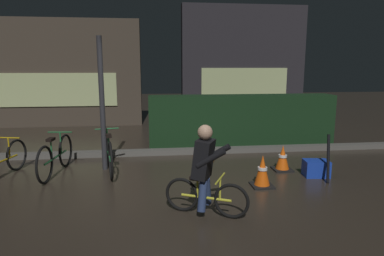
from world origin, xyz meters
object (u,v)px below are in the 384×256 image
(street_post, at_px, (102,105))
(parked_bike_leftmost, at_px, (1,161))
(traffic_cone_far, at_px, (283,158))
(parked_bike_left_mid, at_px, (56,156))
(cyclist, at_px, (205,170))
(traffic_cone_near, at_px, (262,171))
(parked_bike_center_left, at_px, (109,153))
(blue_crate, at_px, (316,168))
(closed_umbrella, at_px, (328,158))

(street_post, relative_size, parked_bike_leftmost, 1.71)
(traffic_cone_far, bearing_deg, street_post, 172.22)
(street_post, height_order, parked_bike_left_mid, street_post)
(parked_bike_leftmost, bearing_deg, parked_bike_left_mid, -71.42)
(traffic_cone_far, relative_size, cyclist, 0.40)
(parked_bike_leftmost, distance_m, parked_bike_left_mid, 0.94)
(parked_bike_leftmost, xyz_separation_m, traffic_cone_near, (4.55, -0.99, -0.06))
(parked_bike_center_left, bearing_deg, parked_bike_leftmost, 84.28)
(street_post, relative_size, cyclist, 2.05)
(parked_bike_center_left, distance_m, blue_crate, 3.90)
(parked_bike_leftmost, height_order, closed_umbrella, closed_umbrella)
(parked_bike_leftmost, bearing_deg, closed_umbrella, -85.06)
(parked_bike_center_left, bearing_deg, parked_bike_left_mid, 83.84)
(parked_bike_leftmost, bearing_deg, street_post, -67.06)
(parked_bike_left_mid, distance_m, cyclist, 3.22)
(closed_umbrella, bearing_deg, street_post, 95.62)
(cyclist, xyz_separation_m, closed_umbrella, (2.37, 1.09, -0.22))
(traffic_cone_far, distance_m, blue_crate, 0.65)
(traffic_cone_far, xyz_separation_m, blue_crate, (0.48, -0.43, -0.09))
(parked_bike_center_left, relative_size, closed_umbrella, 2.02)
(cyclist, bearing_deg, parked_bike_leftmost, 176.42)
(street_post, xyz_separation_m, parked_bike_left_mid, (-0.86, -0.22, -0.93))
(closed_umbrella, bearing_deg, blue_crate, 39.60)
(blue_crate, relative_size, closed_umbrella, 0.52)
(parked_bike_center_left, xyz_separation_m, traffic_cone_near, (2.66, -1.16, -0.10))
(street_post, height_order, cyclist, street_post)
(parked_bike_leftmost, height_order, traffic_cone_far, parked_bike_leftmost)
(parked_bike_leftmost, relative_size, closed_umbrella, 1.76)
(traffic_cone_near, bearing_deg, blue_crate, 19.02)
(parked_bike_leftmost, bearing_deg, parked_bike_center_left, -71.88)
(traffic_cone_near, xyz_separation_m, blue_crate, (1.16, 0.40, -0.11))
(parked_bike_center_left, xyz_separation_m, closed_umbrella, (3.91, -1.01, 0.04))
(parked_bike_leftmost, relative_size, traffic_cone_far, 3.02)
(street_post, distance_m, parked_bike_center_left, 0.93)
(traffic_cone_far, bearing_deg, traffic_cone_near, -129.57)
(traffic_cone_far, xyz_separation_m, cyclist, (-1.81, -1.77, 0.39))
(parked_bike_left_mid, relative_size, traffic_cone_far, 3.35)
(traffic_cone_near, relative_size, blue_crate, 1.23)
(cyclist, bearing_deg, blue_crate, 56.31)
(street_post, height_order, traffic_cone_near, street_post)
(parked_bike_left_mid, distance_m, parked_bike_center_left, 0.96)
(street_post, bearing_deg, closed_umbrella, -16.01)
(street_post, xyz_separation_m, blue_crate, (3.93, -0.90, -1.13))
(blue_crate, height_order, closed_umbrella, closed_umbrella)
(parked_bike_center_left, distance_m, closed_umbrella, 4.03)
(street_post, xyz_separation_m, parked_bike_leftmost, (-1.79, -0.31, -0.96))
(cyclist, bearing_deg, traffic_cone_near, 65.79)
(street_post, relative_size, parked_bike_left_mid, 1.54)
(parked_bike_left_mid, bearing_deg, parked_bike_leftmost, 101.76)
(blue_crate, height_order, cyclist, cyclist)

